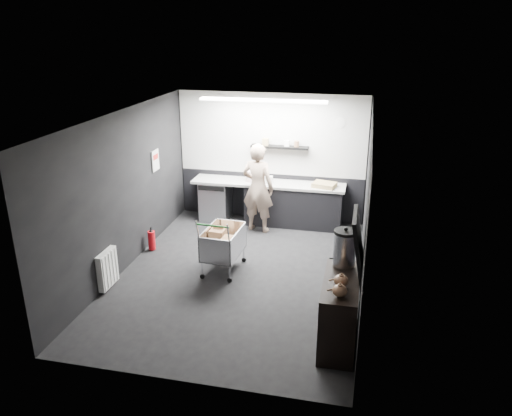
# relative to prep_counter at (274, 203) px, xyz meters

# --- Properties ---
(floor) EXTENTS (5.50, 5.50, 0.00)m
(floor) POSITION_rel_prep_counter_xyz_m (-0.14, -2.42, -0.46)
(floor) COLOR black
(floor) RESTS_ON ground
(ceiling) EXTENTS (5.50, 5.50, 0.00)m
(ceiling) POSITION_rel_prep_counter_xyz_m (-0.14, -2.42, 2.24)
(ceiling) COLOR silver
(ceiling) RESTS_ON wall_back
(wall_back) EXTENTS (5.50, 0.00, 5.50)m
(wall_back) POSITION_rel_prep_counter_xyz_m (-0.14, 0.33, 0.89)
(wall_back) COLOR black
(wall_back) RESTS_ON floor
(wall_front) EXTENTS (5.50, 0.00, 5.50)m
(wall_front) POSITION_rel_prep_counter_xyz_m (-0.14, -5.17, 0.89)
(wall_front) COLOR black
(wall_front) RESTS_ON floor
(wall_left) EXTENTS (0.00, 5.50, 5.50)m
(wall_left) POSITION_rel_prep_counter_xyz_m (-2.14, -2.42, 0.89)
(wall_left) COLOR black
(wall_left) RESTS_ON floor
(wall_right) EXTENTS (0.00, 5.50, 5.50)m
(wall_right) POSITION_rel_prep_counter_xyz_m (1.86, -2.42, 0.89)
(wall_right) COLOR black
(wall_right) RESTS_ON floor
(kitchen_wall_panel) EXTENTS (3.95, 0.02, 1.70)m
(kitchen_wall_panel) POSITION_rel_prep_counter_xyz_m (-0.14, 0.31, 1.39)
(kitchen_wall_panel) COLOR silver
(kitchen_wall_panel) RESTS_ON wall_back
(dado_panel) EXTENTS (3.95, 0.02, 1.00)m
(dado_panel) POSITION_rel_prep_counter_xyz_m (-0.14, 0.31, 0.04)
(dado_panel) COLOR black
(dado_panel) RESTS_ON wall_back
(floating_shelf) EXTENTS (1.20, 0.22, 0.04)m
(floating_shelf) POSITION_rel_prep_counter_xyz_m (0.06, 0.20, 1.16)
(floating_shelf) COLOR black
(floating_shelf) RESTS_ON wall_back
(wall_clock) EXTENTS (0.20, 0.03, 0.20)m
(wall_clock) POSITION_rel_prep_counter_xyz_m (1.26, 0.30, 1.69)
(wall_clock) COLOR silver
(wall_clock) RESTS_ON wall_back
(poster) EXTENTS (0.02, 0.30, 0.40)m
(poster) POSITION_rel_prep_counter_xyz_m (-2.12, -1.12, 1.09)
(poster) COLOR silver
(poster) RESTS_ON wall_left
(poster_red_band) EXTENTS (0.02, 0.22, 0.10)m
(poster_red_band) POSITION_rel_prep_counter_xyz_m (-2.11, -1.12, 1.16)
(poster_red_band) COLOR #B41A16
(poster_red_band) RESTS_ON poster
(radiator) EXTENTS (0.10, 0.50, 0.60)m
(radiator) POSITION_rel_prep_counter_xyz_m (-2.08, -3.32, -0.11)
(radiator) COLOR silver
(radiator) RESTS_ON wall_left
(ceiling_strip) EXTENTS (2.40, 0.20, 0.04)m
(ceiling_strip) POSITION_rel_prep_counter_xyz_m (-0.14, -0.57, 2.21)
(ceiling_strip) COLOR white
(ceiling_strip) RESTS_ON ceiling
(prep_counter) EXTENTS (3.20, 0.61, 0.90)m
(prep_counter) POSITION_rel_prep_counter_xyz_m (0.00, 0.00, 0.00)
(prep_counter) COLOR black
(prep_counter) RESTS_ON floor
(person) EXTENTS (0.74, 0.56, 1.83)m
(person) POSITION_rel_prep_counter_xyz_m (-0.25, -0.45, 0.46)
(person) COLOR beige
(person) RESTS_ON floor
(shopping_cart) EXTENTS (0.62, 0.97, 1.04)m
(shopping_cart) POSITION_rel_prep_counter_xyz_m (-0.45, -2.31, 0.04)
(shopping_cart) COLOR silver
(shopping_cart) RESTS_ON floor
(sideboard) EXTENTS (0.52, 1.22, 1.83)m
(sideboard) POSITION_rel_prep_counter_xyz_m (1.63, -3.92, 0.12)
(sideboard) COLOR black
(sideboard) RESTS_ON floor
(fire_extinguisher) EXTENTS (0.13, 0.13, 0.44)m
(fire_extinguisher) POSITION_rel_prep_counter_xyz_m (-1.99, -1.83, -0.24)
(fire_extinguisher) COLOR red
(fire_extinguisher) RESTS_ON floor
(cardboard_box) EXTENTS (0.52, 0.44, 0.09)m
(cardboard_box) POSITION_rel_prep_counter_xyz_m (1.04, -0.05, 0.49)
(cardboard_box) COLOR #9C8453
(cardboard_box) RESTS_ON prep_counter
(pink_tub) EXTENTS (0.23, 0.23, 0.23)m
(pink_tub) POSITION_rel_prep_counter_xyz_m (-0.50, 0.00, 0.56)
(pink_tub) COLOR silver
(pink_tub) RESTS_ON prep_counter
(white_container) EXTENTS (0.18, 0.15, 0.15)m
(white_container) POSITION_rel_prep_counter_xyz_m (-0.11, -0.05, 0.52)
(white_container) COLOR silver
(white_container) RESTS_ON prep_counter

